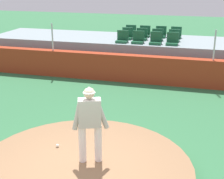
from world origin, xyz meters
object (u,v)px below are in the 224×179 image
object	(u,v)px
baseball	(57,146)
stadium_chair_3	(172,41)
pitcher	(90,119)
stadium_chair_7	(174,38)
stadium_chair_4	(127,35)
stadium_chair_2	(156,40)
stadium_chair_8	(131,33)
stadium_chair_6	(157,37)
stadium_chair_1	(138,39)
stadium_chair_0	(122,39)
stadium_chair_10	(161,34)
stadium_chair_11	(176,35)
stadium_chair_5	(142,36)
stadium_chair_9	(145,33)

from	to	relation	value
baseball	stadium_chair_3	bearing A→B (deg)	75.77
pitcher	stadium_chair_7	size ratio (longest dim) A/B	3.38
stadium_chair_3	stadium_chair_4	xyz separation A→B (m)	(-2.08, 0.79, 0.00)
stadium_chair_2	stadium_chair_8	distance (m)	2.16
stadium_chair_6	stadium_chair_8	distance (m)	1.60
stadium_chair_1	stadium_chair_7	bearing A→B (deg)	-151.05
stadium_chair_4	stadium_chair_6	bearing A→B (deg)	178.56
baseball	stadium_chair_0	distance (m)	7.47
stadium_chair_4	stadium_chair_6	distance (m)	1.36
stadium_chair_10	stadium_chair_11	distance (m)	0.69
baseball	stadium_chair_7	xyz separation A→B (m)	(1.88, 8.18, 1.18)
baseball	stadium_chair_4	size ratio (longest dim) A/B	0.15
stadium_chair_11	stadium_chair_0	bearing A→B (deg)	37.91
stadium_chair_2	stadium_chair_4	xyz separation A→B (m)	(-1.40, 0.83, 0.00)
stadium_chair_0	stadium_chair_3	world-z (taller)	same
stadium_chair_1	stadium_chair_2	bearing A→B (deg)	179.12
stadium_chair_0	stadium_chair_6	world-z (taller)	same
stadium_chair_6	stadium_chair_10	bearing A→B (deg)	-93.04
pitcher	stadium_chair_3	bearing A→B (deg)	63.21
stadium_chair_1	stadium_chair_6	bearing A→B (deg)	-131.81
stadium_chair_5	stadium_chair_7	size ratio (longest dim) A/B	1.00
stadium_chair_5	stadium_chair_9	world-z (taller)	same
stadium_chair_5	stadium_chair_7	distance (m)	1.41
stadium_chair_4	stadium_chair_5	bearing A→B (deg)	177.97
baseball	stadium_chair_1	world-z (taller)	stadium_chair_1
pitcher	stadium_chair_8	world-z (taller)	pitcher
stadium_chair_4	stadium_chair_8	xyz separation A→B (m)	(-0.01, 0.80, 0.00)
baseball	stadium_chair_8	bearing A→B (deg)	91.35
stadium_chair_7	stadium_chair_9	size ratio (longest dim) A/B	1.00
stadium_chair_1	stadium_chair_3	world-z (taller)	same
stadium_chair_8	stadium_chair_4	bearing A→B (deg)	91.05
stadium_chair_0	stadium_chair_7	size ratio (longest dim) A/B	1.00
stadium_chair_4	stadium_chair_9	xyz separation A→B (m)	(0.66, 0.78, 0.00)
stadium_chair_3	stadium_chair_11	size ratio (longest dim) A/B	1.00
pitcher	stadium_chair_2	world-z (taller)	pitcher
pitcher	stadium_chair_5	size ratio (longest dim) A/B	3.38
baseball	stadium_chair_4	distance (m)	8.29
stadium_chair_6	stadium_chair_7	distance (m)	0.72
pitcher	baseball	bearing A→B (deg)	138.66
stadium_chair_2	stadium_chair_8	bearing A→B (deg)	-48.97
stadium_chair_0	stadium_chair_7	world-z (taller)	same
baseball	stadium_chair_10	world-z (taller)	stadium_chair_10
stadium_chair_2	stadium_chair_6	xyz separation A→B (m)	(-0.05, 0.79, 0.00)
stadium_chair_2	stadium_chair_10	world-z (taller)	same
stadium_chair_0	stadium_chair_10	distance (m)	2.18
pitcher	stadium_chair_3	size ratio (longest dim) A/B	3.38
stadium_chair_11	stadium_chair_9	bearing A→B (deg)	1.32
stadium_chair_7	stadium_chair_8	size ratio (longest dim) A/B	1.00
stadium_chair_2	stadium_chair_10	distance (m)	1.65
stadium_chair_7	stadium_chair_9	xyz separation A→B (m)	(-1.42, 0.81, 0.00)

